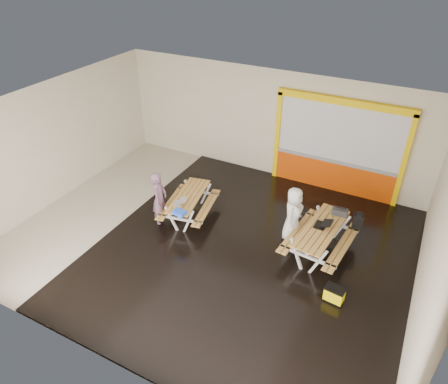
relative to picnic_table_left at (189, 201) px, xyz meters
The scene contains 14 objects.
room 1.65m from the picnic_table_left, 34.03° to the right, with size 10.02×8.02×3.52m.
deck 2.37m from the picnic_table_left, 16.37° to the right, with size 7.50×7.98×0.05m, color black.
kiosk 4.64m from the picnic_table_left, 46.07° to the left, with size 3.88×0.16×3.00m.
picnic_table_left is the anchor object (origin of this frame).
picnic_table_right 3.68m from the picnic_table_left, ahead, with size 1.60×2.20×0.83m.
person_left 0.83m from the picnic_table_left, 136.87° to the right, with size 0.58×0.38×1.59m, color #745167.
person_right 2.92m from the picnic_table_left, ahead, with size 0.73×0.47×1.48m, color white.
laptop_left 0.50m from the picnic_table_left, 89.84° to the right, with size 0.45×0.43×0.15m.
laptop_right 3.69m from the picnic_table_left, ahead, with size 0.42×0.37×0.17m.
blue_pouch 0.92m from the picnic_table_left, 73.84° to the right, with size 0.32×0.23×0.10m, color blue.
toolbox 4.04m from the picnic_table_left, 12.94° to the left, with size 0.39×0.21×0.22m.
backpack 4.50m from the picnic_table_left, 12.44° to the left, with size 0.27×0.19×0.43m.
dark_case 3.15m from the picnic_table_left, ahead, with size 0.45×0.34×0.17m, color black.
fluke_bag 4.62m from the picnic_table_left, 15.61° to the right, with size 0.46×0.33×0.37m.
Camera 1 is at (4.25, -7.26, 6.92)m, focal length 32.88 mm.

